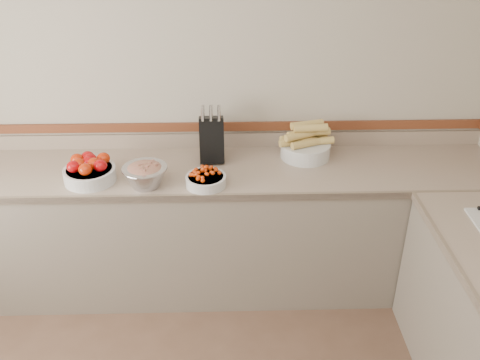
{
  "coord_description": "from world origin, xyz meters",
  "views": [
    {
      "loc": [
        0.28,
        -1.28,
        2.48
      ],
      "look_at": [
        0.35,
        1.35,
        1.0
      ],
      "focal_mm": 40.0,
      "sensor_mm": 36.0,
      "label": 1
    }
  ],
  "objects_px": {
    "corn_bowl": "(306,145)",
    "rhubarb_bowl": "(145,174)",
    "tomato_bowl": "(89,170)",
    "knife_block": "(212,138)",
    "cherry_tomato_bowl": "(206,179)"
  },
  "relations": [
    {
      "from": "corn_bowl",
      "to": "rhubarb_bowl",
      "type": "relative_size",
      "value": 1.34
    },
    {
      "from": "knife_block",
      "to": "rhubarb_bowl",
      "type": "distance_m",
      "value": 0.51
    },
    {
      "from": "corn_bowl",
      "to": "cherry_tomato_bowl",
      "type": "bearing_deg",
      "value": -150.65
    },
    {
      "from": "cherry_tomato_bowl",
      "to": "corn_bowl",
      "type": "xyz_separation_m",
      "value": [
        0.64,
        0.36,
        0.04
      ]
    },
    {
      "from": "knife_block",
      "to": "tomato_bowl",
      "type": "distance_m",
      "value": 0.77
    },
    {
      "from": "knife_block",
      "to": "cherry_tomato_bowl",
      "type": "xyz_separation_m",
      "value": [
        -0.03,
        -0.33,
        -0.11
      ]
    },
    {
      "from": "tomato_bowl",
      "to": "rhubarb_bowl",
      "type": "distance_m",
      "value": 0.35
    },
    {
      "from": "cherry_tomato_bowl",
      "to": "corn_bowl",
      "type": "distance_m",
      "value": 0.73
    },
    {
      "from": "cherry_tomato_bowl",
      "to": "tomato_bowl",
      "type": "bearing_deg",
      "value": 173.54
    },
    {
      "from": "knife_block",
      "to": "rhubarb_bowl",
      "type": "relative_size",
      "value": 1.4
    },
    {
      "from": "knife_block",
      "to": "corn_bowl",
      "type": "bearing_deg",
      "value": 2.67
    },
    {
      "from": "tomato_bowl",
      "to": "rhubarb_bowl",
      "type": "height_order",
      "value": "tomato_bowl"
    },
    {
      "from": "knife_block",
      "to": "cherry_tomato_bowl",
      "type": "height_order",
      "value": "knife_block"
    },
    {
      "from": "tomato_bowl",
      "to": "corn_bowl",
      "type": "bearing_deg",
      "value": 11.83
    },
    {
      "from": "tomato_bowl",
      "to": "cherry_tomato_bowl",
      "type": "distance_m",
      "value": 0.7
    }
  ]
}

